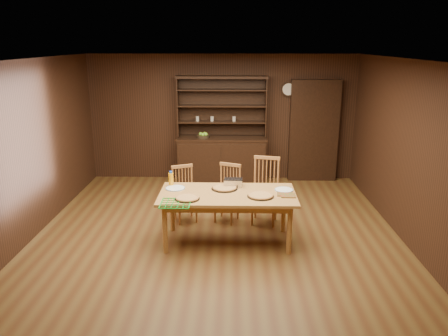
{
  "coord_description": "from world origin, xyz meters",
  "views": [
    {
      "loc": [
        0.24,
        -6.02,
        2.84
      ],
      "look_at": [
        0.1,
        0.4,
        0.97
      ],
      "focal_mm": 35.0,
      "sensor_mm": 36.0,
      "label": 1
    }
  ],
  "objects_px": {
    "china_hutch": "(222,154)",
    "chair_center": "(228,191)",
    "juice_bottle": "(171,179)",
    "chair_left": "(184,192)",
    "dining_table": "(228,198)",
    "chair_right": "(265,188)"
  },
  "relations": [
    {
      "from": "dining_table",
      "to": "chair_right",
      "type": "relative_size",
      "value": 1.82
    },
    {
      "from": "chair_right",
      "to": "juice_bottle",
      "type": "bearing_deg",
      "value": -150.07
    },
    {
      "from": "juice_bottle",
      "to": "chair_center",
      "type": "bearing_deg",
      "value": 30.91
    },
    {
      "from": "china_hutch",
      "to": "chair_left",
      "type": "xyz_separation_m",
      "value": [
        -0.56,
        -2.08,
        -0.11
      ]
    },
    {
      "from": "chair_center",
      "to": "chair_left",
      "type": "bearing_deg",
      "value": -156.3
    },
    {
      "from": "chair_left",
      "to": "chair_center",
      "type": "bearing_deg",
      "value": -21.83
    },
    {
      "from": "china_hutch",
      "to": "chair_left",
      "type": "bearing_deg",
      "value": -105.05
    },
    {
      "from": "china_hutch",
      "to": "dining_table",
      "type": "xyz_separation_m",
      "value": [
        0.16,
        -2.9,
        0.08
      ]
    },
    {
      "from": "chair_left",
      "to": "juice_bottle",
      "type": "relative_size",
      "value": 4.0
    },
    {
      "from": "dining_table",
      "to": "chair_left",
      "type": "distance_m",
      "value": 1.1
    },
    {
      "from": "dining_table",
      "to": "chair_center",
      "type": "height_order",
      "value": "chair_center"
    },
    {
      "from": "china_hutch",
      "to": "juice_bottle",
      "type": "distance_m",
      "value": 2.68
    },
    {
      "from": "china_hutch",
      "to": "dining_table",
      "type": "distance_m",
      "value": 2.9
    },
    {
      "from": "dining_table",
      "to": "chair_right",
      "type": "distance_m",
      "value": 0.99
    },
    {
      "from": "china_hutch",
      "to": "chair_right",
      "type": "distance_m",
      "value": 2.24
    },
    {
      "from": "china_hutch",
      "to": "chair_center",
      "type": "xyz_separation_m",
      "value": [
        0.16,
        -2.07,
        -0.1
      ]
    },
    {
      "from": "china_hutch",
      "to": "chair_left",
      "type": "distance_m",
      "value": 2.16
    },
    {
      "from": "dining_table",
      "to": "chair_right",
      "type": "height_order",
      "value": "chair_right"
    },
    {
      "from": "chair_center",
      "to": "juice_bottle",
      "type": "distance_m",
      "value": 1.05
    },
    {
      "from": "dining_table",
      "to": "chair_right",
      "type": "bearing_deg",
      "value": 52.66
    },
    {
      "from": "china_hutch",
      "to": "chair_right",
      "type": "bearing_deg",
      "value": -70.27
    },
    {
      "from": "chair_right",
      "to": "juice_bottle",
      "type": "height_order",
      "value": "chair_right"
    }
  ]
}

